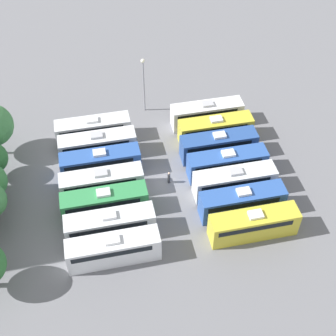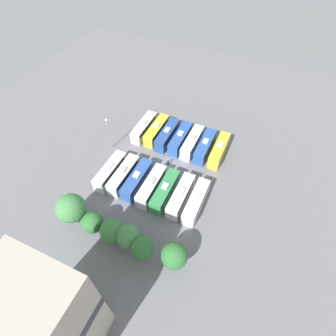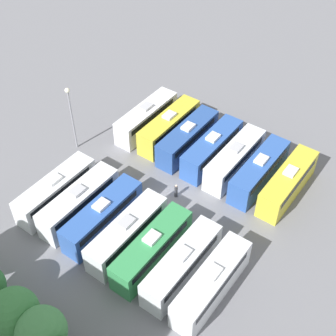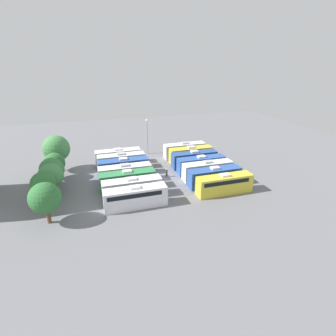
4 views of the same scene
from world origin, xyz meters
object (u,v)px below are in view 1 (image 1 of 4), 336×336
Objects in this scene: bus_1 at (242,201)px; bus_12 at (98,145)px; bus_3 at (227,163)px; bus_13 at (93,129)px; bus_8 at (110,224)px; bus_2 at (234,181)px; bus_4 at (218,145)px; bus_9 at (105,202)px; bus_11 at (100,162)px; light_pole at (143,77)px; bus_10 at (102,182)px; bus_6 at (207,113)px; bus_0 at (253,224)px; worker_person at (169,178)px; bus_5 at (215,129)px; bus_7 at (113,249)px.

bus_1 is 1.00× the size of bus_12.
bus_13 is at bearing 57.96° from bus_3.
bus_8 is at bearing 90.61° from bus_1.
bus_2 is 1.00× the size of bus_8.
bus_4 is 17.28m from bus_9.
light_pole is (11.47, -7.75, 4.04)m from bus_11.
light_pole is (21.42, 7.90, 4.04)m from bus_1.
bus_3 is at bearing -89.86° from bus_10.
bus_9 is at bearing -179.86° from bus_13.
bus_0 is at bearing -180.00° from bus_6.
bus_4 is at bearing -90.00° from bus_11.
light_pole is at bearing 18.06° from bus_0.
bus_12 is (3.33, 15.68, 0.00)m from bus_4.
bus_6 is 16.22m from bus_12.
bus_2 is at bearing -112.11° from worker_person.
bus_5 is 1.00× the size of bus_9.
bus_8 is 5.60× the size of worker_person.
bus_4 and bus_11 have the same top height.
bus_1 is 3.29m from bus_2.
bus_2 and bus_8 have the same top height.
bus_2 and bus_9 have the same top height.
bus_12 is (16.77, -0.08, 0.00)m from bus_7.
bus_5 is 3.46m from bus_6.
bus_5 is 12.48m from light_pole.
worker_person is (-10.21, 7.68, -1.00)m from bus_6.
bus_9 and bus_12 have the same top height.
bus_13 is at bearing 39.86° from worker_person.
bus_4 is at bearing -64.38° from worker_person.
bus_5 is at bearing -67.73° from bus_10.
bus_0 and bus_8 have the same top height.
bus_5 is at bearing -3.21° from bus_3.
bus_2 is at bearing 177.64° from bus_5.
bus_6 is (3.44, 0.28, 0.00)m from bus_5.
bus_10 is (9.92, 0.12, 0.00)m from bus_7.
bus_1 is 16.57m from bus_6.
bus_8 is at bearing 179.93° from bus_12.
bus_13 is at bearing 0.89° from bus_8.
worker_person is at bearing -90.42° from bus_10.
bus_2 and bus_10 have the same top height.
bus_11 is (9.95, 15.64, 0.00)m from bus_1.
worker_person is at bearing 115.62° from bus_4.
bus_4 is at bearing -67.18° from bus_9.
bus_2 is 1.00× the size of bus_4.
bus_3 is 1.00× the size of bus_4.
bus_1 and bus_8 have the same top height.
light_pole reaches higher than bus_0.
bus_11 is at bearing 67.07° from bus_2.
worker_person is (-6.91, -8.20, -1.00)m from bus_12.
bus_1 is at bearing -130.45° from worker_person.
bus_5 is at bearing -78.86° from bus_11.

